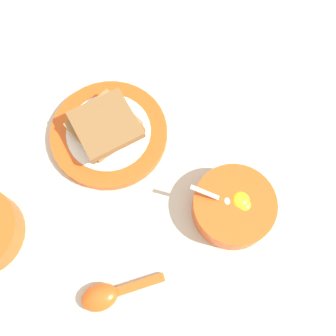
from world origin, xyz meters
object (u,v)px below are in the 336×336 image
at_px(toast_sandwich, 105,126).
at_px(soup_spoon, 106,295).
at_px(toast_plate, 109,134).
at_px(egg_bowl, 233,207).

relative_size(toast_sandwich, soup_spoon, 1.04).
bearing_deg(soup_spoon, toast_plate, 176.49).
distance_m(egg_bowl, soup_spoon, 0.26).
distance_m(toast_plate, toast_sandwich, 0.03).
bearing_deg(soup_spoon, toast_sandwich, 176.67).
bearing_deg(egg_bowl, soup_spoon, -61.76).
height_order(toast_sandwich, soup_spoon, toast_sandwich).
relative_size(egg_bowl, soup_spoon, 1.02).
height_order(toast_plate, soup_spoon, soup_spoon).
bearing_deg(toast_sandwich, toast_plate, 49.35).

